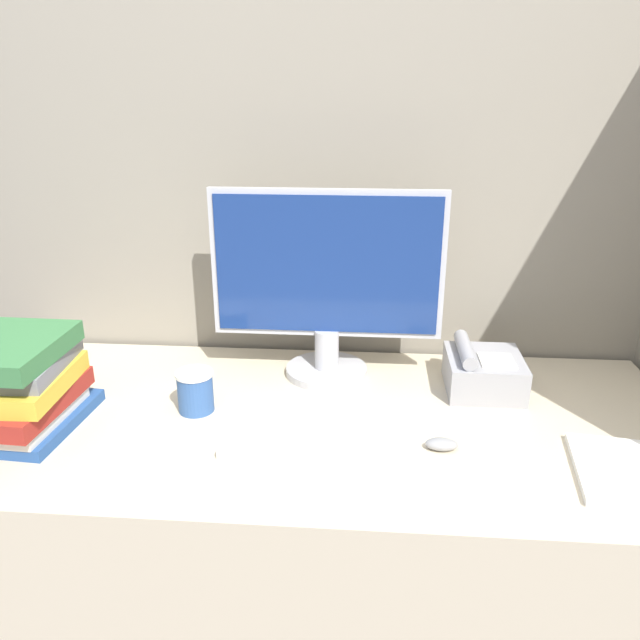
% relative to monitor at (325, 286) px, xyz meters
% --- Properties ---
extents(cubicle_panel_rear, '(2.08, 0.04, 1.78)m').
position_rel_monitor_xyz_m(cubicle_panel_rear, '(0.00, 0.19, -0.10)').
color(cubicle_panel_rear, gray).
rests_on(cubicle_panel_rear, ground_plane).
extents(desk, '(1.68, 0.77, 0.75)m').
position_rel_monitor_xyz_m(desk, '(0.00, -0.23, -0.62)').
color(desk, beige).
rests_on(desk, ground_plane).
extents(monitor, '(0.59, 0.21, 0.49)m').
position_rel_monitor_xyz_m(monitor, '(0.00, 0.00, 0.00)').
color(monitor, '#B7B7BC').
rests_on(monitor, desk).
extents(keyboard, '(0.41, 0.13, 0.02)m').
position_rel_monitor_xyz_m(keyboard, '(0.01, -0.36, -0.23)').
color(keyboard, silver).
rests_on(keyboard, desk).
extents(mouse, '(0.07, 0.04, 0.02)m').
position_rel_monitor_xyz_m(mouse, '(0.27, -0.35, -0.23)').
color(mouse, gray).
rests_on(mouse, desk).
extents(coffee_cup, '(0.09, 0.09, 0.10)m').
position_rel_monitor_xyz_m(coffee_cup, '(-0.29, -0.22, -0.19)').
color(coffee_cup, '#335999').
rests_on(coffee_cup, desk).
extents(book_stack, '(0.23, 0.32, 0.21)m').
position_rel_monitor_xyz_m(book_stack, '(-0.64, -0.33, -0.14)').
color(book_stack, '#264C8C').
rests_on(book_stack, desk).
extents(desk_telephone, '(0.18, 0.20, 0.12)m').
position_rel_monitor_xyz_m(desk_telephone, '(0.40, -0.06, -0.19)').
color(desk_telephone, '#99999E').
rests_on(desk_telephone, desk).
extents(paper_pile, '(0.23, 0.27, 0.01)m').
position_rel_monitor_xyz_m(paper_pile, '(0.63, -0.42, -0.24)').
color(paper_pile, white).
rests_on(paper_pile, desk).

